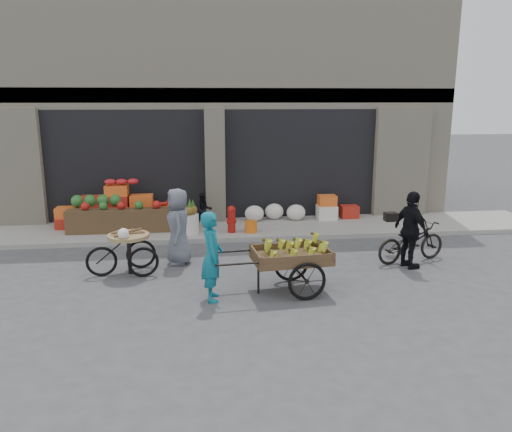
{
  "coord_description": "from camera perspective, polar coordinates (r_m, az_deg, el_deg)",
  "views": [
    {
      "loc": [
        -0.47,
        -8.96,
        3.49
      ],
      "look_at": [
        0.71,
        1.17,
        1.1
      ],
      "focal_mm": 35.0,
      "sensor_mm": 36.0,
      "label": 1
    }
  ],
  "objects": [
    {
      "name": "vendor_woman",
      "position": [
        8.8,
        -5.06,
        -4.61
      ],
      "size": [
        0.39,
        0.59,
        1.61
      ],
      "primitive_type": "imported",
      "rotation": [
        0.0,
        0.0,
        1.57
      ],
      "color": "#106A7E",
      "rests_on": "ground"
    },
    {
      "name": "building",
      "position": [
        17.0,
        -5.2,
        12.73
      ],
      "size": [
        14.0,
        6.45,
        7.0
      ],
      "color": "beige",
      "rests_on": "ground"
    },
    {
      "name": "tricycle_cart",
      "position": [
        10.46,
        -14.36,
        -3.47
      ],
      "size": [
        1.46,
        0.98,
        0.95
      ],
      "rotation": [
        0.0,
        0.0,
        0.18
      ],
      "color": "#9E7F51",
      "rests_on": "ground"
    },
    {
      "name": "orange_bucket",
      "position": [
        12.94,
        -0.59,
        -1.22
      ],
      "size": [
        0.32,
        0.32,
        0.3
      ],
      "primitive_type": "cylinder",
      "color": "orange",
      "rests_on": "sidewalk"
    },
    {
      "name": "right_bay_goods",
      "position": [
        14.34,
        5.93,
        0.7
      ],
      "size": [
        3.35,
        0.6,
        0.7
      ],
      "color": "silver",
      "rests_on": "sidewalk"
    },
    {
      "name": "banana_cart",
      "position": [
        9.2,
        3.72,
        -4.35
      ],
      "size": [
        2.46,
        1.19,
        0.99
      ],
      "rotation": [
        0.0,
        0.0,
        0.1
      ],
      "color": "brown",
      "rests_on": "ground"
    },
    {
      "name": "vendor_grey",
      "position": [
        10.84,
        -8.88,
        -1.18
      ],
      "size": [
        0.61,
        0.86,
        1.65
      ],
      "primitive_type": "imported",
      "rotation": [
        0.0,
        0.0,
        -1.46
      ],
      "color": "slate",
      "rests_on": "ground"
    },
    {
      "name": "bicycle",
      "position": [
        11.45,
        17.3,
        -2.82
      ],
      "size": [
        1.81,
        1.05,
        0.9
      ],
      "primitive_type": "imported",
      "rotation": [
        0.0,
        0.0,
        1.85
      ],
      "color": "black",
      "rests_on": "ground"
    },
    {
      "name": "fruit_display",
      "position": [
        13.79,
        -14.9,
        0.94
      ],
      "size": [
        3.1,
        1.12,
        1.24
      ],
      "color": "#AD2418",
      "rests_on": "sidewalk"
    },
    {
      "name": "ground",
      "position": [
        9.63,
        -3.44,
        -8.08
      ],
      "size": [
        80.0,
        80.0,
        0.0
      ],
      "primitive_type": "plane",
      "color": "#424244",
      "rests_on": "ground"
    },
    {
      "name": "sidewalk",
      "position": [
        13.51,
        -4.44,
        -1.56
      ],
      "size": [
        18.0,
        2.2,
        0.12
      ],
      "primitive_type": "cube",
      "color": "gray",
      "rests_on": "ground"
    },
    {
      "name": "cyclist",
      "position": [
        10.92,
        17.31,
        -1.55
      ],
      "size": [
        0.65,
        1.04,
        1.65
      ],
      "primitive_type": "imported",
      "rotation": [
        0.0,
        0.0,
        1.85
      ],
      "color": "black",
      "rests_on": "ground"
    },
    {
      "name": "seated_person",
      "position": [
        13.48,
        -5.99,
        0.67
      ],
      "size": [
        0.51,
        0.43,
        0.93
      ],
      "primitive_type": "imported",
      "rotation": [
        0.0,
        0.0,
        0.17
      ],
      "color": "black",
      "rests_on": "sidewalk"
    },
    {
      "name": "pineapple_bin",
      "position": [
        12.95,
        -7.69,
        -0.88
      ],
      "size": [
        0.52,
        0.52,
        0.5
      ],
      "primitive_type": "cylinder",
      "color": "silver",
      "rests_on": "sidewalk"
    },
    {
      "name": "fire_hydrant",
      "position": [
        12.89,
        -2.82,
        -0.23
      ],
      "size": [
        0.22,
        0.22,
        0.71
      ],
      "color": "#A5140F",
      "rests_on": "sidewalk"
    }
  ]
}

